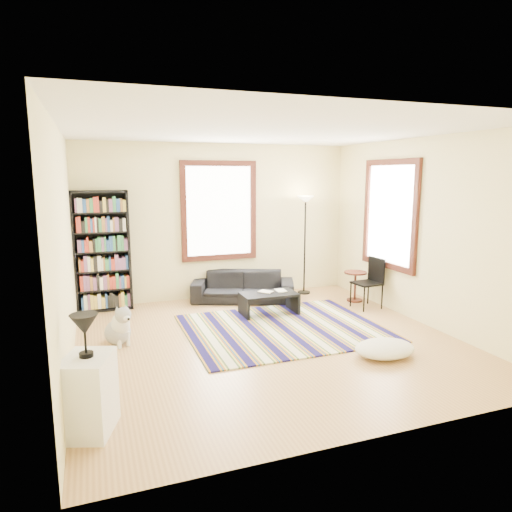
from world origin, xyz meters
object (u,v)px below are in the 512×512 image
object	(u,v)px
bookshelf	(102,251)
side_table	(355,286)
white_cabinet	(89,394)
floor_lamp	(305,245)
floor_cushion	(385,349)
sofa	(243,286)
coffee_table	(269,304)
folding_chair	(367,283)
dog	(117,324)

from	to	relation	value
bookshelf	side_table	world-z (taller)	bookshelf
white_cabinet	floor_lamp	bearing A→B (deg)	62.86
white_cabinet	floor_cushion	bearing A→B (deg)	28.32
floor_lamp	white_cabinet	world-z (taller)	floor_lamp
side_table	sofa	bearing A→B (deg)	159.41
coffee_table	folding_chair	size ratio (longest dim) A/B	1.05
floor_lamp	folding_chair	world-z (taller)	floor_lamp
folding_chair	sofa	bearing A→B (deg)	142.43
sofa	dog	distance (m)	2.69
dog	coffee_table	bearing A→B (deg)	-10.65
side_table	folding_chair	world-z (taller)	folding_chair
floor_cushion	floor_lamp	xyz separation A→B (m)	(0.40, 3.14, 0.83)
folding_chair	dog	xyz separation A→B (m)	(-4.10, -0.32, -0.16)
folding_chair	white_cabinet	world-z (taller)	folding_chair
floor_lamp	dog	bearing A→B (deg)	-156.08
bookshelf	side_table	bearing A→B (deg)	-12.97
floor_lamp	white_cabinet	size ratio (longest dim) A/B	2.66
coffee_table	folding_chair	world-z (taller)	folding_chair
folding_chair	white_cabinet	size ratio (longest dim) A/B	1.23
coffee_table	floor_cushion	world-z (taller)	coffee_table
side_table	white_cabinet	xyz separation A→B (m)	(-4.50, -2.89, 0.08)
floor_cushion	dog	world-z (taller)	dog
coffee_table	folding_chair	xyz separation A→B (m)	(1.70, -0.22, 0.25)
sofa	dog	bearing A→B (deg)	-125.37
coffee_table	side_table	distance (m)	1.77
coffee_table	floor_lamp	distance (m)	1.70
floor_lamp	folding_chair	distance (m)	1.46
bookshelf	white_cabinet	xyz separation A→B (m)	(-0.25, -3.87, -0.65)
sofa	floor_lamp	world-z (taller)	floor_lamp
bookshelf	folding_chair	world-z (taller)	bookshelf
floor_cushion	folding_chair	distance (m)	2.16
dog	bookshelf	bearing A→B (deg)	70.32
bookshelf	floor_cushion	distance (m)	4.72
coffee_table	floor_lamp	size ratio (longest dim) A/B	0.48
white_cabinet	sofa	bearing A→B (deg)	73.26
floor_lamp	coffee_table	bearing A→B (deg)	-137.72
side_table	folding_chair	size ratio (longest dim) A/B	0.63
sofa	dog	world-z (taller)	dog
side_table	dog	xyz separation A→B (m)	(-4.15, -0.75, 0.00)
side_table	dog	world-z (taller)	dog
floor_lamp	side_table	xyz separation A→B (m)	(0.62, -0.81, -0.66)
folding_chair	floor_cushion	bearing A→B (deg)	-122.79
floor_cushion	folding_chair	xyz separation A→B (m)	(0.97, 1.90, 0.33)
floor_lamp	floor_cushion	bearing A→B (deg)	-97.27
sofa	bookshelf	size ratio (longest dim) A/B	0.90
floor_cushion	bookshelf	bearing A→B (deg)	134.30
white_cabinet	dog	distance (m)	2.17
coffee_table	floor_lamp	world-z (taller)	floor_lamp
bookshelf	white_cabinet	size ratio (longest dim) A/B	2.86
white_cabinet	coffee_table	bearing A→B (deg)	63.40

